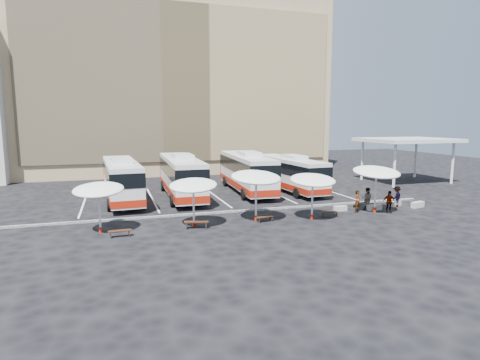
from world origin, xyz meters
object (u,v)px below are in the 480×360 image
object	(u,v)px
bus_3	(289,172)
wood_bench_2	(265,218)
conc_bench_3	(418,205)
passenger_3	(396,196)
bus_1	(181,175)
bus_2	(246,171)
sunshade_2	(256,178)
passenger_0	(358,201)
wood_bench_0	(120,232)
passenger_2	(389,202)
wood_bench_3	(330,213)
wood_bench_1	(196,223)
sunshade_1	(193,185)
bus_0	(121,178)
passenger_1	(367,199)
conc_bench_2	(395,204)
sunshade_4	(376,172)
sunshade_3	(313,180)
sunshade_0	(98,190)
conc_bench_0	(340,208)
conc_bench_1	(374,207)

from	to	relation	value
bus_3	wood_bench_2	size ratio (longest dim) A/B	8.82
conc_bench_3	passenger_3	bearing A→B (deg)	152.59
bus_1	bus_2	size ratio (longest dim) A/B	0.99
sunshade_2	passenger_0	distance (m)	8.94
wood_bench_0	passenger_2	xyz separation A→B (m)	(20.45, 0.56, 0.55)
wood_bench_3	passenger_3	size ratio (longest dim) A/B	0.78
wood_bench_1	wood_bench_3	size ratio (longest dim) A/B	1.22
sunshade_1	passenger_3	world-z (taller)	sunshade_1
wood_bench_3	sunshade_1	bearing A→B (deg)	178.49
wood_bench_2	passenger_2	bearing A→B (deg)	-1.28
conc_bench_3	sunshade_1	bearing A→B (deg)	-178.52
sunshade_2	conc_bench_3	xyz separation A→B (m)	(14.58, 0.26, -2.96)
bus_2	conc_bench_3	world-z (taller)	bus_2
bus_3	passenger_2	world-z (taller)	bus_3
bus_0	wood_bench_2	bearing A→B (deg)	-52.80
bus_3	sunshade_2	size ratio (longest dim) A/B	3.02
passenger_1	passenger_2	bearing A→B (deg)	164.25
wood_bench_1	sunshade_2	bearing A→B (deg)	9.28
conc_bench_2	passenger_0	distance (m)	4.64
wood_bench_3	conc_bench_2	world-z (taller)	conc_bench_2
sunshade_2	sunshade_4	distance (m)	9.95
sunshade_3	wood_bench_0	bearing A→B (deg)	-178.15
wood_bench_1	conc_bench_2	size ratio (longest dim) A/B	1.48
sunshade_4	wood_bench_0	distance (m)	19.72
bus_3	wood_bench_1	distance (m)	16.97
sunshade_4	passenger_1	xyz separation A→B (m)	(0.06, 1.10, -2.31)
bus_3	conc_bench_3	distance (m)	12.94
sunshade_0	wood_bench_1	xyz separation A→B (m)	(6.16, -0.85, -2.46)
sunshade_2	conc_bench_0	world-z (taller)	sunshade_2
bus_2	bus_3	world-z (taller)	bus_2
sunshade_2	conc_bench_0	distance (m)	8.26
passenger_3	sunshade_2	bearing A→B (deg)	-22.05
conc_bench_3	passenger_0	bearing A→B (deg)	-178.96
sunshade_2	bus_3	bearing A→B (deg)	55.45
bus_3	sunshade_0	distance (m)	21.32
sunshade_1	wood_bench_2	size ratio (longest dim) A/B	3.03
bus_0	wood_bench_3	world-z (taller)	bus_0
sunshade_4	wood_bench_0	xyz separation A→B (m)	(-19.48, -1.03, -2.89)
wood_bench_2	passenger_0	xyz separation A→B (m)	(8.15, 0.64, 0.59)
sunshade_1	bus_0	bearing A→B (deg)	112.23
bus_1	sunshade_1	world-z (taller)	bus_1
bus_2	passenger_2	distance (m)	14.89
wood_bench_2	bus_2	bearing A→B (deg)	77.65
conc_bench_0	passenger_3	world-z (taller)	passenger_3
sunshade_3	bus_1	bearing A→B (deg)	123.18
bus_1	sunshade_1	distance (m)	11.28
bus_1	wood_bench_3	size ratio (longest dim) A/B	9.64
conc_bench_1	conc_bench_2	distance (m)	2.76
bus_0	bus_1	bearing A→B (deg)	-1.15
sunshade_2	passenger_0	bearing A→B (deg)	1.02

